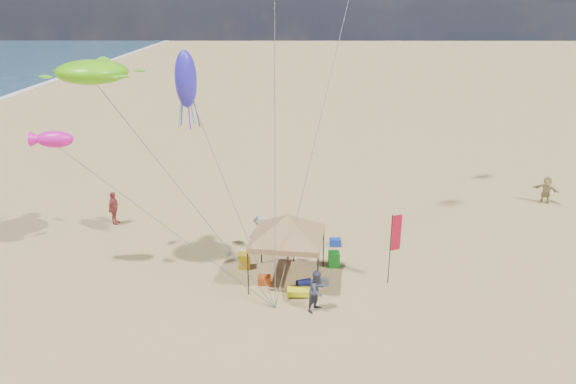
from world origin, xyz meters
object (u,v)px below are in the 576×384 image
object	(u,v)px
person_near_b	(317,291)
person_far_c	(546,190)
beach_cart	(298,292)
canopy_tent	(288,217)
chair_green	(334,259)
person_far_a	(114,208)
chair_yellow	(244,261)
person_near_a	(290,245)
person_near_c	(260,233)
feather_flag	(394,237)
cooler_blue	(335,242)
cooler_red	(264,280)

from	to	relation	value
person_near_b	person_far_c	bearing A→B (deg)	-8.87
beach_cart	canopy_tent	bearing A→B (deg)	108.38
chair_green	person_far_a	world-z (taller)	person_far_a
chair_green	person_far_c	size ratio (longest dim) A/B	0.43
chair_yellow	person_far_c	size ratio (longest dim) A/B	0.43
person_near_a	person_near_c	size ratio (longest dim) A/B	0.95
feather_flag	chair_yellow	bearing A→B (deg)	168.76
feather_flag	chair_green	world-z (taller)	feather_flag
person_far_a	person_near_b	bearing A→B (deg)	-122.40
cooler_blue	person_far_a	size ratio (longest dim) A/B	0.29
beach_cart	person_far_a	world-z (taller)	person_far_a
feather_flag	person_near_b	world-z (taller)	feather_flag
chair_green	person_far_a	distance (m)	12.46
chair_yellow	person_far_a	xyz separation A→B (m)	(-7.41, 5.00, 0.57)
chair_yellow	person_near_b	size ratio (longest dim) A/B	0.41
beach_cart	person_near_b	distance (m)	1.41
feather_flag	person_near_a	distance (m)	4.92
beach_cart	person_near_c	world-z (taller)	person_near_c
person_near_a	person_far_a	xyz separation A→B (m)	(-9.50, 4.37, 0.07)
beach_cart	person_far_c	size ratio (longest dim) A/B	0.55
person_near_c	person_far_c	world-z (taller)	person_near_c
feather_flag	cooler_red	world-z (taller)	feather_flag
canopy_tent	person_near_b	bearing A→B (deg)	-63.68
person_near_b	person_far_a	distance (m)	13.53
person_near_a	canopy_tent	bearing A→B (deg)	65.30
chair_green	person_far_a	size ratio (longest dim) A/B	0.38
chair_yellow	person_far_a	world-z (taller)	person_far_a
cooler_red	person_near_a	distance (m)	2.47
canopy_tent	feather_flag	distance (m)	4.56
person_far_a	chair_yellow	bearing A→B (deg)	-117.58
canopy_tent	person_far_a	world-z (taller)	canopy_tent
cooler_red	canopy_tent	bearing A→B (deg)	19.20
canopy_tent	cooler_red	distance (m)	2.96
cooler_red	chair_yellow	distance (m)	1.78
person_near_b	person_near_c	distance (m)	5.85
chair_green	person_near_a	size ratio (longest dim) A/B	0.41
cooler_blue	person_far_a	bearing A→B (deg)	167.00
cooler_blue	person_near_b	world-z (taller)	person_near_b
cooler_blue	chair_yellow	bearing A→B (deg)	-151.92
cooler_blue	chair_yellow	xyz separation A→B (m)	(-4.30, -2.29, 0.16)
cooler_red	cooler_blue	size ratio (longest dim) A/B	1.00
cooler_red	person_near_a	xyz separation A→B (m)	(1.11, 2.11, 0.66)
person_near_a	person_near_b	xyz separation A→B (m)	(1.05, -4.12, 0.00)
canopy_tent	cooler_red	xyz separation A→B (m)	(-1.00, -0.35, -2.76)
canopy_tent	feather_flag	bearing A→B (deg)	-1.92
beach_cart	person_far_a	distance (m)	12.35
cooler_blue	person_near_a	world-z (taller)	person_near_a
canopy_tent	cooler_red	bearing A→B (deg)	-160.80
person_far_c	chair_green	bearing A→B (deg)	-106.86
person_far_c	person_near_c	bearing A→B (deg)	-117.09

